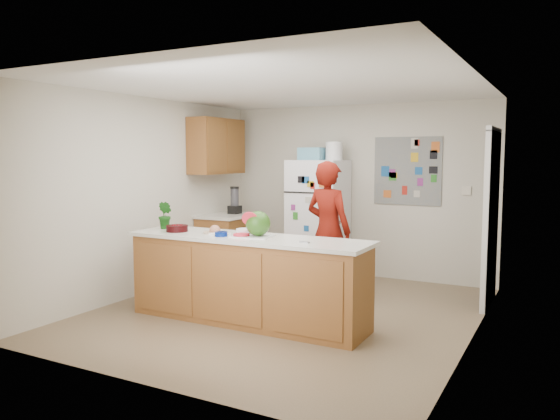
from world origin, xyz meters
The scene contains 26 objects.
floor centered at (0.00, 0.00, -0.01)m, with size 4.00×4.50×0.02m, color brown.
wall_back centered at (0.00, 2.26, 1.25)m, with size 4.00×0.02×2.50m, color beige.
wall_left centered at (-2.01, 0.00, 1.25)m, with size 0.02×4.50×2.50m, color beige.
wall_right centered at (2.01, 0.00, 1.25)m, with size 0.02×4.50×2.50m, color beige.
ceiling centered at (0.00, 0.00, 2.51)m, with size 4.00×4.50×0.02m, color white.
doorway centered at (1.99, 1.45, 1.02)m, with size 0.03×0.85×2.04m, color black.
peninsula_base centered at (-0.20, -0.50, 0.44)m, with size 2.60×0.62×0.88m, color brown.
peninsula_top centered at (-0.20, -0.50, 0.90)m, with size 2.68×0.70×0.04m, color silver.
side_counter_base centered at (-1.69, 1.35, 0.43)m, with size 0.60×0.80×0.86m, color brown.
side_counter_top centered at (-1.69, 1.35, 0.88)m, with size 0.64×0.84×0.04m, color silver.
upper_cabinets centered at (-1.82, 1.30, 1.90)m, with size 0.35×1.00×0.80m, color brown.
refrigerator centered at (-0.45, 1.88, 0.85)m, with size 0.75×0.70×1.70m, color silver.
fridge_top_bin centered at (-0.55, 1.88, 1.79)m, with size 0.35×0.28×0.18m, color #5999B2.
photo_collage centered at (0.75, 2.24, 1.55)m, with size 0.95×0.01×0.95m, color slate.
person centered at (0.17, 0.80, 0.85)m, with size 0.62×0.41×1.70m, color #621008.
blender_appliance centered at (-1.64, 1.49, 1.09)m, with size 0.12×0.12×0.38m, color black.
cutting_board centered at (-0.13, -0.51, 0.93)m, with size 0.40×0.30×0.01m, color silver.
watermelon centered at (-0.07, -0.49, 1.06)m, with size 0.26×0.26×0.26m, color #2A5712.
watermelon_slice centered at (-0.23, -0.56, 0.94)m, with size 0.17×0.17×0.02m, color red.
cherry_bowl centered at (-1.08, -0.56, 0.96)m, with size 0.24×0.24×0.07m, color black.
white_bowl centered at (-0.29, -0.38, 0.95)m, with size 0.20×0.20×0.06m, color silver.
cobalt_bowl centered at (-0.44, -0.63, 0.95)m, with size 0.13×0.13×0.05m, color navy.
plate centered at (-0.63, -0.47, 0.93)m, with size 0.25×0.25×0.02m, color beige.
paper_towel centered at (-0.50, -0.56, 0.93)m, with size 0.18×0.16×0.02m, color white.
keys centered at (0.52, -0.61, 0.93)m, with size 0.10×0.04×0.01m, color gray.
potted_plant centered at (-1.33, -0.45, 1.08)m, with size 0.18×0.14×0.32m, color #0A4412.
Camera 1 is at (2.78, -5.33, 1.76)m, focal length 35.00 mm.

